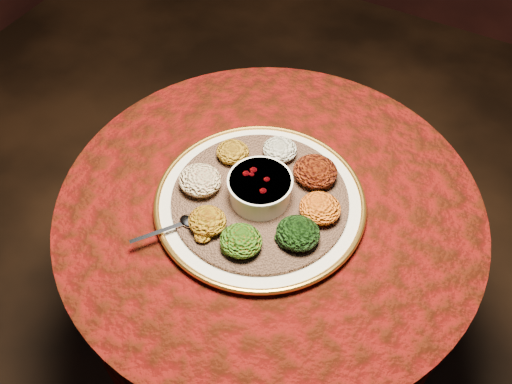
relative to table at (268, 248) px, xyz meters
The scene contains 13 objects.
table is the anchor object (origin of this frame).
platter 0.19m from the table, 135.87° to the right, with size 0.53×0.53×0.02m.
injera 0.20m from the table, 135.87° to the right, with size 0.39×0.39×0.01m, color #8A5C45.
stew_bowl 0.24m from the table, 135.87° to the right, with size 0.14×0.14×0.06m.
spoon 0.29m from the table, 127.59° to the right, with size 0.10×0.12×0.01m.
portion_ayib 0.26m from the table, 107.70° to the left, with size 0.08×0.08×0.04m, color silver.
portion_kitfo 0.26m from the table, 55.02° to the left, with size 0.10×0.10×0.05m, color black.
portion_tikil 0.26m from the table, ahead, with size 0.09×0.09×0.04m, color #C37B10.
portion_gomen 0.26m from the table, 35.84° to the right, with size 0.09×0.09×0.04m, color black.
portion_mixveg 0.27m from the table, 85.37° to the right, with size 0.09×0.08×0.04m, color #9E300A.
portion_kik 0.28m from the table, 118.53° to the right, with size 0.08×0.08×0.04m, color #A6780E.
portion_timatim 0.28m from the table, 159.96° to the right, with size 0.10×0.09×0.05m, color maroon.
portion_shiro 0.27m from the table, 155.67° to the left, with size 0.08×0.07×0.04m, color #A57313.
Camera 1 is at (0.36, -0.70, 1.74)m, focal length 40.00 mm.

